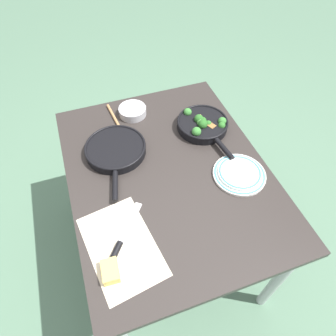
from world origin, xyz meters
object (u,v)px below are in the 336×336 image
skillet_eggs (116,149)px  cheese_block (110,271)px  dinner_plate_stack (239,173)px  grater_knife (122,240)px  wooden_spoon (121,129)px  prep_bowl_steel (133,111)px  skillet_broccoli (203,124)px

skillet_eggs → cheese_block: skillet_eggs is taller
dinner_plate_stack → grater_knife: bearing=103.3°
grater_knife → dinner_plate_stack: (0.14, -0.57, 0.00)m
wooden_spoon → prep_bowl_steel: prep_bowl_steel is taller
cheese_block → dinner_plate_stack: (0.24, -0.64, -0.01)m
skillet_broccoli → cheese_block: skillet_broccoli is taller
skillet_broccoli → cheese_block: 0.84m
dinner_plate_stack → wooden_spoon: bearing=43.3°
skillet_eggs → grater_knife: bearing=2.8°
wooden_spoon → dinner_plate_stack: 0.63m
skillet_eggs → grater_knife: skillet_eggs is taller
wooden_spoon → skillet_eggs: bearing=-27.6°
wooden_spoon → skillet_broccoli: bearing=66.8°
grater_knife → prep_bowl_steel: (0.70, -0.23, 0.01)m
wooden_spoon → grater_knife: (-0.60, 0.14, 0.00)m
prep_bowl_steel → skillet_eggs: bearing=148.6°
prep_bowl_steel → cheese_block: bearing=159.7°
cheese_block → dinner_plate_stack: bearing=-69.1°
cheese_block → grater_knife: bearing=-31.1°
wooden_spoon → grater_knife: 0.61m
skillet_broccoli → cheese_block: bearing=-53.8°
skillet_broccoli → wooden_spoon: 0.42m
skillet_broccoli → grater_knife: bearing=-56.5°
dinner_plate_stack → prep_bowl_steel: prep_bowl_steel is taller
dinner_plate_stack → prep_bowl_steel: (0.56, 0.34, 0.01)m
grater_knife → cheese_block: 0.13m
skillet_broccoli → dinner_plate_stack: skillet_broccoli is taller
skillet_eggs → wooden_spoon: skillet_eggs is taller
skillet_eggs → prep_bowl_steel: skillet_eggs is taller
cheese_block → prep_bowl_steel: (0.80, -0.30, 0.00)m
cheese_block → prep_bowl_steel: 0.86m
cheese_block → prep_bowl_steel: size_ratio=0.60×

